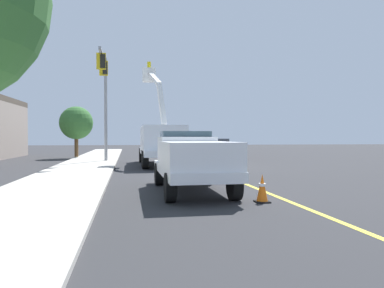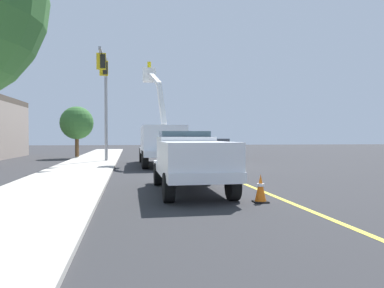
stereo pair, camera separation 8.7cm
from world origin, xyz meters
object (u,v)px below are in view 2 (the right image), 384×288
object	(u,v)px
service_pickup_truck	(191,159)
traffic_signal_mast	(105,87)
utility_bucket_truck	(160,140)
passing_minivan	(216,147)
traffic_cone_mid_front	(183,155)
traffic_cone_leading	(261,188)

from	to	relation	value
service_pickup_truck	traffic_signal_mast	xyz separation A→B (m)	(13.42, 4.17, 4.13)
utility_bucket_truck	service_pickup_truck	xyz separation A→B (m)	(-11.85, -0.45, -0.49)
utility_bucket_truck	passing_minivan	distance (m)	9.29
service_pickup_truck	traffic_signal_mast	world-z (taller)	traffic_signal_mast
utility_bucket_truck	passing_minivan	xyz separation A→B (m)	(7.62, -5.28, -0.64)
service_pickup_truck	traffic_cone_mid_front	xyz separation A→B (m)	(15.93, -1.50, -0.72)
passing_minivan	traffic_signal_mast	distance (m)	11.65
traffic_cone_leading	traffic_cone_mid_front	world-z (taller)	traffic_cone_mid_front
traffic_cone_leading	traffic_signal_mast	bearing A→B (deg)	20.55
service_pickup_truck	traffic_cone_mid_front	size ratio (longest dim) A/B	6.91
utility_bucket_truck	passing_minivan	size ratio (longest dim) A/B	1.70
service_pickup_truck	passing_minivan	bearing A→B (deg)	-13.92
traffic_cone_leading	traffic_cone_mid_front	xyz separation A→B (m)	(18.15, 0.20, 0.01)
passing_minivan	traffic_cone_mid_front	distance (m)	4.89
traffic_signal_mast	traffic_cone_leading	bearing A→B (deg)	-159.45
passing_minivan	traffic_signal_mast	bearing A→B (deg)	123.93
utility_bucket_truck	traffic_signal_mast	bearing A→B (deg)	67.10
passing_minivan	utility_bucket_truck	bearing A→B (deg)	145.30
traffic_signal_mast	service_pickup_truck	bearing A→B (deg)	-162.75
passing_minivan	traffic_cone_mid_front	bearing A→B (deg)	136.76
passing_minivan	traffic_signal_mast	xyz separation A→B (m)	(-6.05, 8.99, 4.28)
passing_minivan	traffic_signal_mast	world-z (taller)	traffic_signal_mast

